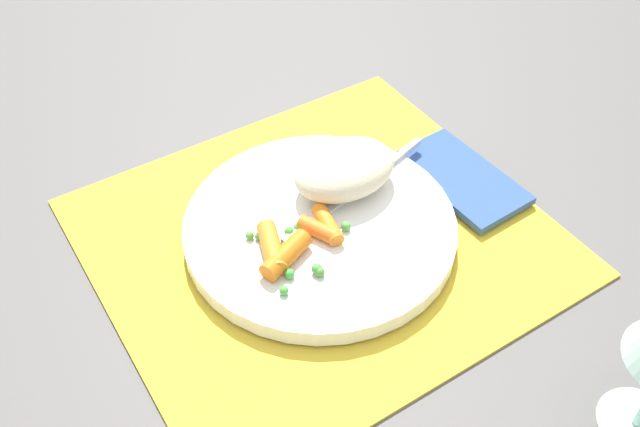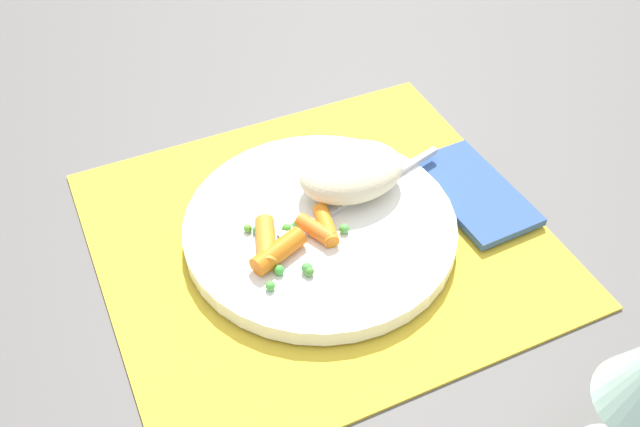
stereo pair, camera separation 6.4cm
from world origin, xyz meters
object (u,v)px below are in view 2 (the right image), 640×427
(carrot_portion, at_px, (289,240))
(fork, at_px, (347,202))
(rice_mound, at_px, (351,172))
(plate, at_px, (320,228))
(napkin, at_px, (473,192))

(carrot_portion, bearing_deg, fork, -159.62)
(rice_mound, height_order, carrot_portion, rice_mound)
(carrot_portion, bearing_deg, plate, -155.78)
(plate, xyz_separation_m, rice_mound, (-0.05, -0.03, 0.03))
(rice_mound, bearing_deg, fork, 55.70)
(napkin, bearing_deg, fork, -10.38)
(rice_mound, xyz_separation_m, napkin, (-0.11, 0.04, -0.03))
(plate, distance_m, fork, 0.04)
(plate, xyz_separation_m, carrot_portion, (0.04, 0.02, 0.02))
(plate, height_order, fork, fork)
(carrot_portion, height_order, fork, carrot_portion)
(plate, distance_m, rice_mound, 0.06)
(plate, distance_m, carrot_portion, 0.05)
(fork, distance_m, napkin, 0.13)
(plate, height_order, carrot_portion, carrot_portion)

